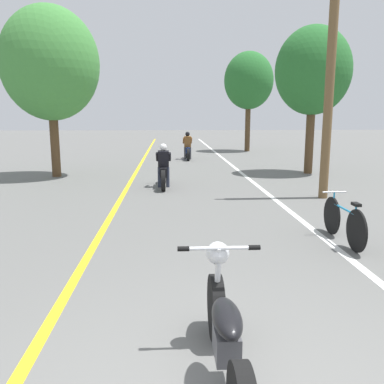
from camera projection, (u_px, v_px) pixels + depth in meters
The scene contains 10 objects.
lane_stripe_center at pixel (134, 176), 15.10m from camera, with size 0.14×48.00×0.01m, color yellow.
lane_stripe_edge at pixel (245, 175), 15.33m from camera, with size 0.14×48.00×0.01m, color white.
utility_pole at pixel (331, 60), 10.51m from camera, with size 1.10×0.24×7.08m.
roadside_tree_right_near at pixel (313, 71), 15.20m from camera, with size 2.85×2.57×5.52m.
roadside_tree_right_far at pixel (249, 81), 24.97m from camera, with size 3.03×2.73×6.08m.
roadside_tree_left at pixel (50, 64), 14.33m from camera, with size 3.46×3.11×6.02m.
motorcycle_foreground at pixel (226, 333), 3.41m from camera, with size 0.78×2.16×1.04m.
motorcycle_rider_lead at pixel (164, 171), 12.79m from camera, with size 0.50×2.08×1.37m.
motorcycle_rider_far at pixel (188, 149), 20.84m from camera, with size 0.50×2.04×1.41m.
bicycle_parked at pixel (344, 221), 7.20m from camera, with size 0.44×1.76×0.84m.
Camera 1 is at (-0.37, -2.63, 2.24)m, focal length 38.00 mm.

